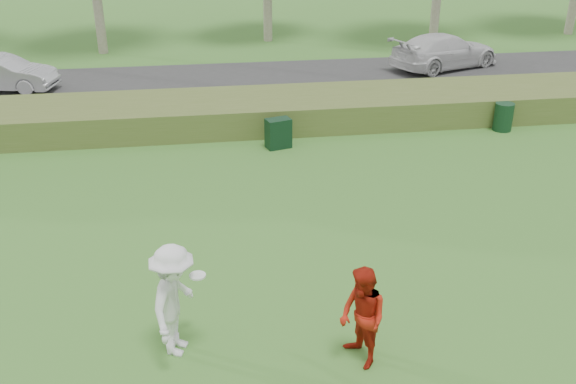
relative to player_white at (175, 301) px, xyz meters
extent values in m
plane|color=#316B23|center=(2.35, -0.80, -1.01)|extent=(120.00, 120.00, 0.00)
cube|color=#485D25|center=(2.35, 11.20, -0.56)|extent=(80.00, 3.00, 0.90)
cube|color=#2D2D2D|center=(2.35, 16.20, -0.98)|extent=(80.00, 6.00, 0.06)
imported|color=white|center=(0.00, 0.00, 0.00)|extent=(1.13, 1.48, 2.02)
cylinder|color=white|center=(0.40, 0.00, 0.45)|extent=(0.27, 0.27, 0.03)
imported|color=#A71D0E|center=(2.98, -0.73, -0.13)|extent=(0.91, 1.03, 1.77)
cube|color=black|center=(2.91, 9.02, -0.56)|extent=(0.82, 0.63, 0.90)
cylinder|color=#10321A|center=(10.25, 9.47, -0.56)|extent=(0.67, 0.67, 0.90)
imported|color=silver|center=(-6.67, 16.27, -0.29)|extent=(4.20, 2.25, 1.32)
imported|color=silver|center=(11.15, 17.05, -0.23)|extent=(5.36, 3.72, 1.44)
camera|label=1|loc=(0.57, -8.86, 6.13)|focal=40.00mm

